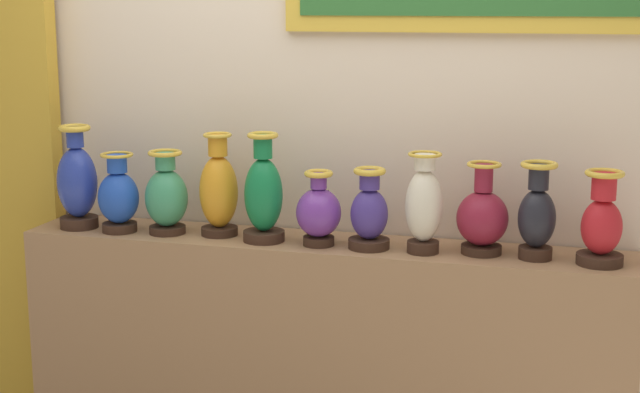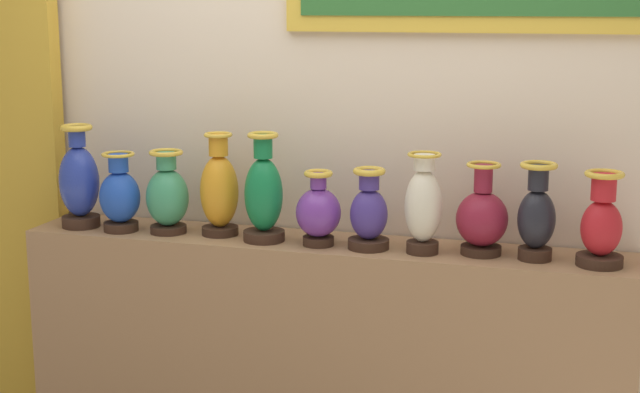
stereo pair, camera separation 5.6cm
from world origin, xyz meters
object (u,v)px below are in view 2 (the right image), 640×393
at_px(vase_sapphire, 120,196).
at_px(vase_crimson, 601,225).
at_px(vase_emerald, 264,195).
at_px(vase_indigo, 369,214).
at_px(vase_cobalt, 79,182).
at_px(vase_ivory, 423,206).
at_px(vase_amber, 219,191).
at_px(vase_onyx, 537,216).
at_px(vase_burgundy, 482,218).
at_px(vase_violet, 318,212).
at_px(vase_jade, 167,196).

xyz_separation_m(vase_sapphire, vase_crimson, (1.82, 0.02, 0.00)).
bearing_deg(vase_emerald, vase_indigo, 0.27).
height_order(vase_emerald, vase_crimson, vase_emerald).
relative_size(vase_cobalt, vase_ivory, 1.13).
height_order(vase_amber, vase_emerald, vase_emerald).
relative_size(vase_sapphire, vase_indigo, 1.04).
relative_size(vase_sapphire, vase_amber, 0.78).
height_order(vase_amber, vase_crimson, vase_amber).
bearing_deg(vase_onyx, vase_burgundy, 174.36).
height_order(vase_onyx, vase_crimson, vase_onyx).
bearing_deg(vase_sapphire, vase_amber, 7.83).
height_order(vase_ivory, vase_onyx, vase_ivory).
xyz_separation_m(vase_sapphire, vase_emerald, (0.60, 0.01, 0.04)).
xyz_separation_m(vase_amber, vase_indigo, (0.60, -0.04, -0.04)).
distance_m(vase_cobalt, vase_crimson, 2.00).
bearing_deg(vase_emerald, vase_crimson, 0.19).
distance_m(vase_burgundy, vase_onyx, 0.19).
distance_m(vase_cobalt, vase_amber, 0.59).
bearing_deg(vase_cobalt, vase_onyx, 0.58).
bearing_deg(vase_indigo, vase_violet, -177.66).
xyz_separation_m(vase_sapphire, vase_jade, (0.19, 0.03, 0.01)).
height_order(vase_indigo, vase_onyx, vase_onyx).
height_order(vase_cobalt, vase_onyx, vase_cobalt).
height_order(vase_burgundy, vase_crimson, vase_burgundy).
height_order(vase_indigo, vase_ivory, vase_ivory).
bearing_deg(vase_crimson, vase_burgundy, 175.07).
bearing_deg(vase_burgundy, vase_violet, -175.65).
height_order(vase_indigo, vase_burgundy, vase_burgundy).
bearing_deg(vase_ivory, vase_onyx, 3.61).
height_order(vase_burgundy, vase_onyx, vase_onyx).
distance_m(vase_ivory, vase_crimson, 0.61).
bearing_deg(vase_indigo, vase_emerald, -179.73).
height_order(vase_emerald, vase_indigo, vase_emerald).
height_order(vase_amber, vase_indigo, vase_amber).
xyz_separation_m(vase_sapphire, vase_burgundy, (1.41, 0.05, -0.01)).
relative_size(vase_amber, vase_violet, 1.42).
bearing_deg(vase_ivory, vase_cobalt, 179.72).
xyz_separation_m(vase_cobalt, vase_ivory, (1.39, -0.01, -0.01)).
bearing_deg(vase_violet, vase_emerald, 178.45).
bearing_deg(vase_cobalt, vase_sapphire, -5.11).
xyz_separation_m(vase_cobalt, vase_indigo, (1.19, -0.00, -0.05)).
distance_m(vase_ivory, vase_burgundy, 0.21).
distance_m(vase_amber, vase_crimson, 1.42).
height_order(vase_sapphire, vase_burgundy, vase_burgundy).
bearing_deg(vase_emerald, vase_burgundy, 2.78).
bearing_deg(vase_onyx, vase_violet, -178.07).
bearing_deg(vase_cobalt, vase_crimson, 0.05).
height_order(vase_amber, vase_onyx, vase_amber).
height_order(vase_amber, vase_ivory, vase_amber).
bearing_deg(vase_cobalt, vase_violet, -0.47).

